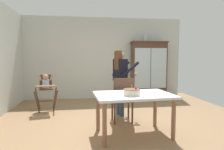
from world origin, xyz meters
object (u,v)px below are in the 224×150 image
china_cabinet (149,70)px  dining_chair_far_side (123,97)px  dining_table (133,100)px  high_chair_with_toddler (46,86)px  ceramic_vase (145,38)px  birthday_cake (132,92)px  adult_person (120,75)px

china_cabinet → dining_chair_far_side: (-1.35, -2.41, -0.40)m
dining_table → dining_chair_far_side: bearing=95.0°
high_chair_with_toddler → ceramic_vase: bearing=11.1°
ceramic_vase → birthday_cake: bearing=-110.9°
adult_person → dining_table: size_ratio=1.09×
china_cabinet → dining_chair_far_side: bearing=-119.3°
high_chair_with_toddler → adult_person: bearing=-30.5°
adult_person → ceramic_vase: bearing=-52.3°
dining_table → adult_person: bearing=90.4°
adult_person → dining_table: (0.01, -1.22, -0.33)m
adult_person → dining_chair_far_side: adult_person is taller
ceramic_vase → dining_chair_far_side: size_ratio=0.28×
birthday_cake → ceramic_vase: bearing=69.1°
high_chair_with_toddler → birthday_cake: 2.69m
dining_chair_far_side → adult_person: bearing=-94.8°
high_chair_with_toddler → adult_person: size_ratio=0.62×
dining_chair_far_side → birthday_cake: bearing=89.8°
china_cabinet → dining_chair_far_side: size_ratio=1.99×
ceramic_vase → adult_person: bearing=-122.3°
ceramic_vase → dining_table: (-1.16, -3.08, -1.39)m
ceramic_vase → high_chair_with_toddler: (-3.00, -1.19, -1.37)m
adult_person → birthday_cake: bearing=157.8°
china_cabinet → high_chair_with_toddler: 3.36m
high_chair_with_toddler → birthday_cake: size_ratio=3.39×
adult_person → birthday_cake: size_ratio=5.47×
china_cabinet → high_chair_with_toddler: china_cabinet is taller
birthday_cake → dining_table: bearing=64.3°
high_chair_with_toddler → adult_person: adult_person is taller
dining_table → dining_chair_far_side: 0.67m
ceramic_vase → adult_person: ceramic_vase is taller
china_cabinet → ceramic_vase: 1.07m
dining_table → high_chair_with_toddler: bearing=134.2°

